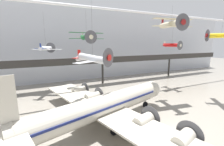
{
  "coord_description": "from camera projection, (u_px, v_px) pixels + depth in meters",
  "views": [
    {
      "loc": [
        -17.99,
        -15.64,
        13.69
      ],
      "look_at": [
        -4.99,
        12.9,
        7.39
      ],
      "focal_mm": 24.0,
      "sensor_mm": 36.0,
      "label": 1
    }
  ],
  "objects": [
    {
      "name": "airliner_silver_main",
      "position": [
        100.0,
        107.0,
        23.9
      ],
      "size": [
        31.51,
        36.61,
        10.51
      ],
      "rotation": [
        0.0,
        0.0,
        0.29
      ],
      "color": "beige",
      "rests_on": "ground"
    },
    {
      "name": "suspended_plane_red_highwing",
      "position": [
        172.0,
        45.0,
        45.66
      ],
      "size": [
        7.54,
        6.18,
        9.87
      ],
      "rotation": [
        0.0,
        0.0,
        4.84
      ],
      "color": "red"
    },
    {
      "name": "suspended_plane_white_twin",
      "position": [
        46.0,
        48.0,
        39.99
      ],
      "size": [
        7.77,
        6.83,
        10.58
      ],
      "rotation": [
        0.0,
        0.0,
        1.12
      ],
      "color": "silver"
    },
    {
      "name": "hangar_back_wall",
      "position": [
        94.0,
        45.0,
        57.95
      ],
      "size": [
        140.0,
        3.0,
        25.71
      ],
      "color": "silver",
      "rests_on": "ground"
    },
    {
      "name": "suspended_plane_cream_biplane",
      "position": [
        171.0,
        24.0,
        33.34
      ],
      "size": [
        9.57,
        7.86,
        5.59
      ],
      "rotation": [
        0.0,
        0.0,
        4.56
      ],
      "color": "beige"
    },
    {
      "name": "suspended_plane_green_biplane",
      "position": [
        86.0,
        37.0,
        38.45
      ],
      "size": [
        8.85,
        7.21,
        8.15
      ],
      "rotation": [
        0.0,
        0.0,
        4.77
      ],
      "color": "#1E6B33"
    },
    {
      "name": "ground_plane",
      "position": [
        174.0,
        130.0,
        23.96
      ],
      "size": [
        260.0,
        260.0,
        0.0
      ],
      "primitive_type": "plane",
      "color": "gray"
    },
    {
      "name": "mezzanine_walkway",
      "position": [
        104.0,
        61.0,
        49.8
      ],
      "size": [
        110.0,
        3.2,
        9.3
      ],
      "color": "#2D2B28",
      "rests_on": "ground"
    },
    {
      "name": "suspended_plane_yellow_lowwing",
      "position": [
        221.0,
        36.0,
        34.49
      ],
      "size": [
        6.56,
        7.04,
        7.66
      ],
      "rotation": [
        0.0,
        0.0,
        2.5
      ],
      "color": "yellow"
    },
    {
      "name": "ceiling_truss_beam",
      "position": [
        117.0,
        10.0,
        38.23
      ],
      "size": [
        120.0,
        0.6,
        0.6
      ],
      "color": "silver"
    },
    {
      "name": "suspended_plane_silver_racer",
      "position": [
        93.0,
        59.0,
        26.95
      ],
      "size": [
        8.4,
        7.68,
        11.79
      ],
      "rotation": [
        0.0,
        0.0,
        5.3
      ],
      "color": "silver"
    }
  ]
}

